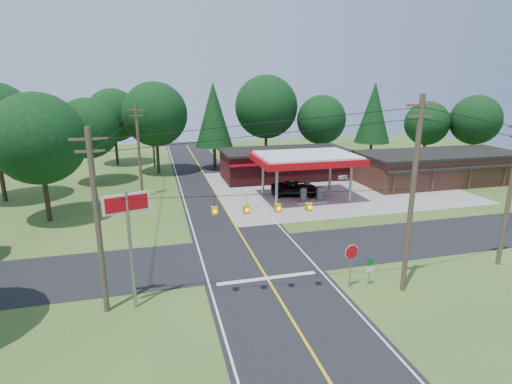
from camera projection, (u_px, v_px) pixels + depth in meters
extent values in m
plane|color=#355A1F|center=(253.00, 256.00, 28.77)|extent=(120.00, 120.00, 0.00)
cube|color=black|center=(253.00, 256.00, 28.76)|extent=(8.00, 120.00, 0.02)
cube|color=black|center=(253.00, 256.00, 28.76)|extent=(70.00, 7.00, 0.02)
cube|color=yellow|center=(253.00, 255.00, 28.76)|extent=(0.15, 110.00, 0.00)
cylinder|color=gray|center=(277.00, 188.00, 39.23)|extent=(0.28, 0.28, 4.20)
cylinder|color=gray|center=(263.00, 177.00, 43.91)|extent=(0.28, 0.28, 4.20)
cylinder|color=gray|center=(351.00, 183.00, 41.16)|extent=(0.28, 0.28, 4.20)
cylinder|color=gray|center=(330.00, 173.00, 45.83)|extent=(0.28, 0.28, 4.20)
cube|color=#BB0A11|center=(306.00, 159.00, 41.94)|extent=(10.60, 7.40, 0.70)
cube|color=white|center=(306.00, 155.00, 41.84)|extent=(10.00, 7.00, 0.25)
cube|color=#9E9B93|center=(311.00, 202.00, 41.37)|extent=(3.20, 0.90, 0.22)
cube|color=#3F3F44|center=(303.00, 195.00, 40.94)|extent=(0.55, 0.45, 1.50)
cube|color=#3F3F44|center=(320.00, 194.00, 41.37)|extent=(0.55, 0.45, 1.50)
cube|color=#9E9B93|center=(299.00, 193.00, 44.73)|extent=(3.20, 0.90, 0.22)
cube|color=#3F3F44|center=(292.00, 187.00, 44.30)|extent=(0.55, 0.45, 1.50)
cube|color=#3F3F44|center=(307.00, 186.00, 44.73)|extent=(0.55, 0.45, 1.50)
cube|color=#4F1619|center=(285.00, 165.00, 52.21)|extent=(16.00, 7.00, 3.50)
cube|color=black|center=(285.00, 150.00, 51.71)|extent=(16.40, 7.40, 0.30)
cube|color=#BB0A11|center=(294.00, 163.00, 48.60)|extent=(16.00, 0.50, 0.25)
cube|color=#3E2219|center=(439.00, 168.00, 50.01)|extent=(20.00, 8.00, 3.50)
cube|color=black|center=(440.00, 153.00, 49.51)|extent=(20.40, 8.40, 0.30)
cube|color=black|center=(464.00, 168.00, 45.86)|extent=(20.00, 0.70, 0.25)
cylinder|color=#473828|center=(412.00, 198.00, 22.53)|extent=(0.30, 0.30, 11.50)
cube|color=#473828|center=(422.00, 105.00, 21.18)|extent=(1.80, 0.12, 0.12)
cube|color=#473828|center=(421.00, 117.00, 21.33)|extent=(1.40, 0.12, 0.12)
cylinder|color=#473828|center=(98.00, 225.00, 20.49)|extent=(0.30, 0.30, 10.00)
cube|color=#473828|center=(88.00, 139.00, 19.34)|extent=(1.80, 0.12, 0.12)
cube|color=#473828|center=(90.00, 151.00, 19.50)|extent=(1.40, 0.12, 0.12)
cylinder|color=#473828|center=(139.00, 152.00, 42.35)|extent=(0.30, 0.30, 10.00)
cube|color=#473828|center=(136.00, 110.00, 41.19)|extent=(1.80, 0.12, 0.12)
cube|color=#473828|center=(136.00, 116.00, 41.35)|extent=(1.40, 0.12, 0.12)
cylinder|color=#473828|center=(510.00, 194.00, 26.17)|extent=(0.30, 0.30, 10.00)
cylinder|color=#473828|center=(153.00, 135.00, 58.66)|extent=(0.30, 0.30, 9.50)
cube|color=#D2980B|center=(215.00, 210.00, 21.14)|extent=(0.32, 0.32, 0.42)
cube|color=#D2980B|center=(247.00, 209.00, 21.37)|extent=(0.32, 0.32, 0.42)
cube|color=#D2980B|center=(278.00, 208.00, 21.59)|extent=(0.32, 0.32, 0.42)
cube|color=#D2980B|center=(309.00, 207.00, 21.81)|extent=(0.32, 0.32, 0.42)
cylinder|color=#332316|center=(92.00, 168.00, 49.17)|extent=(0.44, 0.44, 3.96)
sphere|color=black|center=(88.00, 128.00, 47.90)|extent=(7.26, 7.26, 7.26)
cylinder|color=#332316|center=(158.00, 157.00, 54.74)|extent=(0.44, 0.44, 4.68)
sphere|color=black|center=(155.00, 114.00, 53.24)|extent=(8.58, 8.58, 8.58)
cylinder|color=#332316|center=(215.00, 154.00, 57.65)|extent=(0.44, 0.44, 4.32)
cone|color=black|center=(214.00, 115.00, 56.17)|extent=(5.28, 5.28, 9.00)
cylinder|color=#332316|center=(266.00, 148.00, 60.42)|extent=(0.44, 0.44, 5.04)
sphere|color=black|center=(266.00, 107.00, 58.80)|extent=(9.24, 9.24, 9.24)
cylinder|color=#332316|center=(320.00, 152.00, 60.62)|extent=(0.44, 0.44, 3.96)
sphere|color=black|center=(321.00, 120.00, 59.35)|extent=(7.26, 7.26, 7.26)
cylinder|color=#332316|center=(371.00, 150.00, 61.57)|extent=(0.44, 0.44, 4.32)
cone|color=black|center=(374.00, 113.00, 60.09)|extent=(5.28, 5.28, 9.00)
cylinder|color=#332316|center=(424.00, 152.00, 61.72)|extent=(0.44, 0.44, 3.60)
sphere|color=black|center=(427.00, 123.00, 60.57)|extent=(6.60, 6.60, 6.60)
cylinder|color=#332316|center=(471.00, 152.00, 60.31)|extent=(0.44, 0.44, 3.96)
sphere|color=black|center=(476.00, 120.00, 59.05)|extent=(7.26, 7.26, 7.26)
cylinder|color=#332316|center=(47.00, 198.00, 35.56)|extent=(0.44, 0.44, 4.32)
sphere|color=black|center=(38.00, 139.00, 34.17)|extent=(7.92, 7.92, 7.92)
cylinder|color=#332316|center=(2.00, 180.00, 41.54)|extent=(0.44, 0.44, 4.68)
cylinder|color=#332316|center=(117.00, 151.00, 60.82)|extent=(0.44, 0.44, 4.32)
sphere|color=black|center=(113.00, 115.00, 59.43)|extent=(7.92, 7.92, 7.92)
imported|color=black|center=(296.00, 189.00, 44.16)|extent=(6.82, 6.82, 1.54)
imported|color=white|center=(337.00, 174.00, 52.23)|extent=(4.02, 4.02, 1.27)
cylinder|color=gray|center=(131.00, 252.00, 21.29)|extent=(0.18, 0.18, 6.66)
cube|color=white|center=(127.00, 203.00, 20.58)|extent=(2.39, 0.80, 1.05)
cube|color=#BB0A11|center=(127.00, 203.00, 20.54)|extent=(2.10, 0.69, 0.81)
cylinder|color=gray|center=(350.00, 268.00, 23.89)|extent=(0.07, 0.07, 2.67)
cylinder|color=gray|center=(369.00, 270.00, 24.32)|extent=(0.06, 0.06, 2.06)
cube|color=#0C591E|center=(370.00, 262.00, 24.14)|extent=(0.42, 0.07, 0.42)
cube|color=white|center=(370.00, 269.00, 24.27)|extent=(0.42, 0.07, 0.28)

